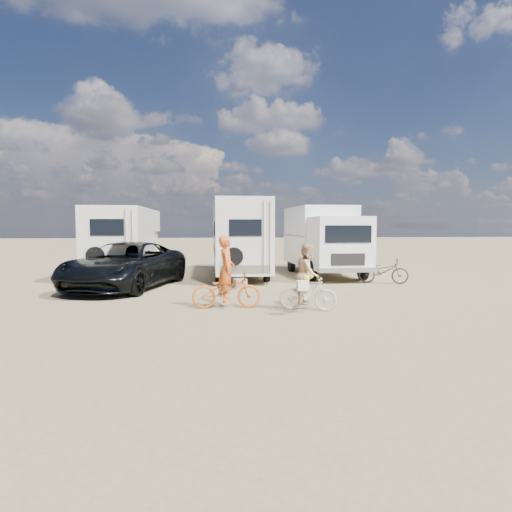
{
  "coord_description": "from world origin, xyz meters",
  "views": [
    {
      "loc": [
        -1.34,
        -13.06,
        2.3
      ],
      "look_at": [
        0.32,
        1.14,
        1.3
      ],
      "focal_mm": 30.42,
      "sensor_mm": 36.0,
      "label": 1
    }
  ],
  "objects": [
    {
      "name": "crate",
      "position": [
        -0.08,
        2.8,
        0.17
      ],
      "size": [
        0.53,
        0.53,
        0.34
      ],
      "primitive_type": "cube",
      "rotation": [
        0.0,
        0.0,
        0.28
      ],
      "color": "#936F54",
      "rests_on": "ground"
    },
    {
      "name": "box_truck",
      "position": [
        4.11,
        6.38,
        1.6
      ],
      "size": [
        2.64,
        6.33,
        3.2
      ],
      "primitive_type": null,
      "rotation": [
        0.0,
        0.0,
        0.02
      ],
      "color": "white",
      "rests_on": "ground"
    },
    {
      "name": "ground",
      "position": [
        0.0,
        0.0,
        0.0
      ],
      "size": [
        140.0,
        140.0,
        0.0
      ],
      "primitive_type": "plane",
      "color": "#8F7C55",
      "rests_on": "ground"
    },
    {
      "name": "rv_main",
      "position": [
        0.17,
        6.61,
        1.7
      ],
      "size": [
        2.26,
        7.08,
        3.41
      ],
      "primitive_type": null,
      "rotation": [
        0.0,
        0.0,
        -0.0
      ],
      "color": "silver",
      "rests_on": "ground"
    },
    {
      "name": "rider_woman",
      "position": [
        1.41,
        -1.65,
        0.83
      ],
      "size": [
        0.89,
        0.98,
        1.65
      ],
      "primitive_type": "imported",
      "rotation": [
        0.0,
        0.0,
        1.18
      ],
      "color": "tan",
      "rests_on": "ground"
    },
    {
      "name": "dark_suv",
      "position": [
        -4.27,
        3.3,
        0.85
      ],
      "size": [
        4.44,
        6.65,
        1.69
      ],
      "primitive_type": "imported",
      "rotation": [
        0.0,
        0.0,
        -0.29
      ],
      "color": "black",
      "rests_on": "ground"
    },
    {
      "name": "cooler",
      "position": [
        -0.45,
        4.52,
        0.21
      ],
      "size": [
        0.56,
        0.42,
        0.42
      ],
      "primitive_type": "cube",
      "rotation": [
        0.0,
        0.0,
        0.07
      ],
      "color": "navy",
      "rests_on": "ground"
    },
    {
      "name": "rider_man",
      "position": [
        -0.77,
        -1.06,
        0.92
      ],
      "size": [
        0.45,
        0.68,
        1.84
      ],
      "primitive_type": "imported",
      "rotation": [
        0.0,
        0.0,
        1.55
      ],
      "color": "#DC5B1F",
      "rests_on": "ground"
    },
    {
      "name": "bike_parked",
      "position": [
        5.69,
        3.38,
        0.5
      ],
      "size": [
        2.03,
        1.35,
        1.01
      ],
      "primitive_type": "imported",
      "rotation": [
        0.0,
        0.0,
        1.18
      ],
      "color": "#292B29",
      "rests_on": "ground"
    },
    {
      "name": "bike_man",
      "position": [
        -0.77,
        -1.06,
        0.5
      ],
      "size": [
        1.93,
        0.71,
        1.01
      ],
      "primitive_type": "imported",
      "rotation": [
        0.0,
        0.0,
        1.55
      ],
      "color": "#C25315",
      "rests_on": "ground"
    },
    {
      "name": "rv_left",
      "position": [
        -5.0,
        7.47,
        1.54
      ],
      "size": [
        2.39,
        7.0,
        3.08
      ],
      "primitive_type": null,
      "rotation": [
        0.0,
        0.0,
        -0.01
      ],
      "color": "beige",
      "rests_on": "ground"
    },
    {
      "name": "bike_woman",
      "position": [
        1.41,
        -1.65,
        0.47
      ],
      "size": [
        1.62,
        1.01,
        0.95
      ],
      "primitive_type": "imported",
      "rotation": [
        0.0,
        0.0,
        1.18
      ],
      "color": "beige",
      "rests_on": "ground"
    }
  ]
}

